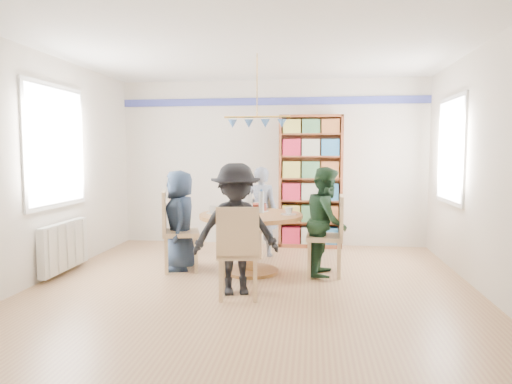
% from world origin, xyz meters
% --- Properties ---
extents(ground, '(5.00, 5.00, 0.00)m').
position_xyz_m(ground, '(0.00, 0.00, 0.00)').
color(ground, tan).
extents(room_shell, '(5.00, 5.00, 5.00)m').
position_xyz_m(room_shell, '(-0.26, 0.87, 1.65)').
color(room_shell, white).
rests_on(room_shell, ground).
extents(radiator, '(0.12, 1.00, 0.60)m').
position_xyz_m(radiator, '(-2.42, 0.30, 0.35)').
color(radiator, silver).
rests_on(radiator, ground).
extents(dining_table, '(1.30, 1.30, 0.75)m').
position_xyz_m(dining_table, '(-0.09, 0.65, 0.56)').
color(dining_table, olive).
rests_on(dining_table, ground).
extents(chair_left, '(0.57, 0.57, 1.03)m').
position_xyz_m(chair_left, '(-1.09, 0.61, 0.57)').
color(chair_left, tan).
rests_on(chair_left, ground).
extents(chair_right, '(0.46, 0.46, 1.00)m').
position_xyz_m(chair_right, '(0.91, 0.63, 0.55)').
color(chair_right, tan).
rests_on(chair_right, ground).
extents(chair_far, '(0.49, 0.49, 0.85)m').
position_xyz_m(chair_far, '(-0.10, 1.63, 0.47)').
color(chair_far, tan).
rests_on(chair_far, ground).
extents(chair_near, '(0.48, 0.48, 0.98)m').
position_xyz_m(chair_near, '(-0.08, -0.43, 0.54)').
color(chair_near, tan).
rests_on(chair_near, ground).
extents(person_left, '(0.60, 0.73, 1.29)m').
position_xyz_m(person_left, '(-1.03, 0.70, 0.65)').
color(person_left, '#1A2539').
rests_on(person_left, ground).
extents(person_right, '(0.59, 0.72, 1.34)m').
position_xyz_m(person_right, '(0.85, 0.66, 0.67)').
color(person_right, black).
rests_on(person_right, ground).
extents(person_far, '(0.52, 0.38, 1.32)m').
position_xyz_m(person_far, '(-0.07, 1.59, 0.66)').
color(person_far, gray).
rests_on(person_far, ground).
extents(person_near, '(1.02, 0.75, 1.41)m').
position_xyz_m(person_near, '(-0.14, -0.24, 0.71)').
color(person_near, black).
rests_on(person_near, ground).
extents(bookshelf, '(1.00, 0.30, 2.11)m').
position_xyz_m(bookshelf, '(0.64, 2.34, 1.04)').
color(bookshelf, brown).
rests_on(bookshelf, ground).
extents(tableware, '(1.15, 1.15, 0.30)m').
position_xyz_m(tableware, '(-0.12, 0.67, 0.82)').
color(tableware, white).
rests_on(tableware, dining_table).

